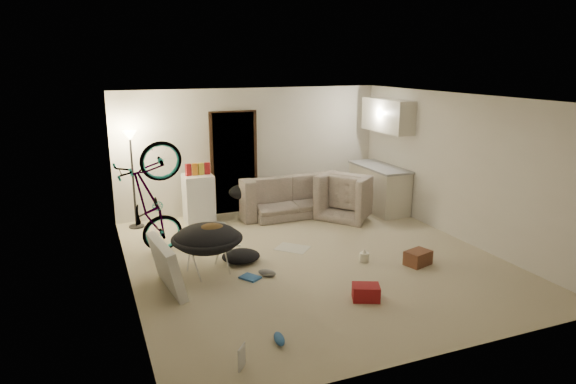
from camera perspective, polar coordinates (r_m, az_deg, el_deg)
name	(u,v)px	position (r m, az deg, el deg)	size (l,w,h in m)	color
floor	(312,259)	(8.17, 2.72, -7.43)	(5.50, 6.00, 0.02)	#BEB192
ceiling	(314,97)	(7.60, 2.95, 10.50)	(5.50, 6.00, 0.02)	white
wall_back	(252,150)	(10.54, -4.06, 4.68)	(5.50, 0.02, 2.50)	silver
wall_front	(441,246)	(5.32, 16.60, -5.73)	(5.50, 0.02, 2.50)	silver
wall_left	(124,199)	(7.12, -17.79, -0.75)	(0.02, 6.00, 2.50)	silver
wall_right	(460,167)	(9.27, 18.54, 2.61)	(0.02, 6.00, 2.50)	silver
doorway	(234,163)	(10.43, -6.06, 3.24)	(0.85, 0.10, 2.04)	black
door_trim	(234,163)	(10.40, -6.01, 3.21)	(0.97, 0.04, 2.10)	black
floor_lamp	(132,158)	(9.71, -16.99, 3.58)	(0.28, 0.28, 1.81)	black
kitchen_counter	(379,189)	(10.82, 10.05, 0.36)	(0.60, 1.50, 0.88)	beige
counter_top	(380,167)	(10.72, 10.15, 2.75)	(0.64, 1.54, 0.04)	gray
kitchen_uppers	(388,116)	(10.63, 11.01, 8.34)	(0.38, 1.40, 0.65)	beige
sofa	(288,198)	(10.42, -0.03, -0.72)	(2.10, 0.82, 0.61)	#3C443D
armchair	(350,200)	(10.31, 6.96, -0.87)	(1.01, 0.88, 0.65)	#3C443D
bicycle	(152,226)	(8.39, -14.87, -3.65)	(0.66, 1.88, 0.99)	black
book_asset	(239,372)	(5.45, -5.49, -19.31)	(0.18, 0.25, 0.02)	maroon
mini_fridge	(199,199)	(9.96, -9.90, -0.72)	(0.54, 0.54, 0.92)	white
snack_box_0	(188,172)	(9.81, -11.01, 2.22)	(0.10, 0.07, 0.30)	maroon
snack_box_1	(195,171)	(9.83, -10.32, 2.28)	(0.10, 0.07, 0.30)	orange
snack_box_2	(201,171)	(9.85, -9.64, 2.34)	(0.10, 0.07, 0.30)	gold
snack_box_3	(207,170)	(9.88, -8.96, 2.40)	(0.10, 0.07, 0.30)	maroon
saucer_chair	(207,245)	(7.56, -8.95, -5.81)	(1.03, 1.03, 0.73)	silver
hoodie	(211,231)	(7.47, -8.59, -4.36)	(0.48, 0.40, 0.22)	#483219
sofa_drape	(243,192)	(10.05, -5.05, 0.04)	(0.56, 0.46, 0.28)	black
tv_box	(167,266)	(7.16, -13.34, -7.98)	(0.13, 1.05, 0.70)	silver
drink_case_a	(418,258)	(8.12, 14.23, -7.10)	(0.38, 0.27, 0.22)	brown
drink_case_b	(366,292)	(6.87, 8.65, -10.97)	(0.35, 0.26, 0.20)	maroon
juicer	(364,256)	(8.09, 8.46, -7.10)	(0.14, 0.14, 0.20)	beige
newspaper	(292,248)	(8.57, 0.50, -6.24)	(0.40, 0.52, 0.01)	beige
book_blue	(250,277)	(7.46, -4.22, -9.45)	(0.20, 0.28, 0.03)	#2C5C9E
book_white	(234,244)	(8.78, -6.06, -5.74)	(0.19, 0.25, 0.02)	silver
shoe_0	(217,231)	(9.32, -7.90, -4.35)	(0.27, 0.11, 0.10)	#2C5C9E
shoe_1	(219,224)	(9.73, -7.70, -3.53)	(0.28, 0.11, 0.10)	slate
shoe_2	(279,339)	(5.88, -0.98, -15.99)	(0.27, 0.11, 0.10)	#2C5C9E
shoe_3	(267,273)	(7.51, -2.33, -8.96)	(0.28, 0.11, 0.10)	slate
shoe_4	(424,257)	(8.33, 14.87, -6.99)	(0.30, 0.12, 0.11)	white
clothes_lump_a	(241,256)	(8.01, -5.25, -7.11)	(0.59, 0.51, 0.19)	black
clothes_lump_b	(297,207)	(10.66, 0.96, -1.66)	(0.49, 0.43, 0.15)	black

